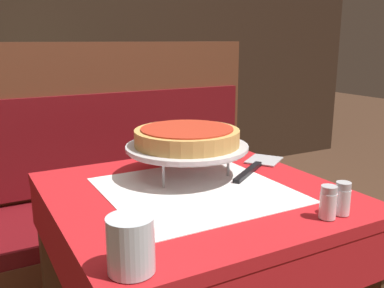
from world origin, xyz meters
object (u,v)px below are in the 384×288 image
dining_table_rear (41,123)px  salt_shaker (328,202)px  dining_table_front (195,227)px  pizza_pan_stand (187,148)px  booth_bench (108,234)px  condiment_caddy (51,98)px  water_glass_near (131,244)px  pizza_server (256,166)px  deep_dish_pizza (187,136)px  pepper_shaker (342,199)px

dining_table_rear → salt_shaker: 2.09m
dining_table_front → pizza_pan_stand: pizza_pan_stand is taller
booth_bench → salt_shaker: size_ratio=21.06×
booth_bench → pizza_pan_stand: 0.84m
condiment_caddy → water_glass_near: bearing=-97.2°
pizza_server → salt_shaker: 0.40m
dining_table_rear → deep_dish_pizza: bearing=-85.3°
booth_bench → pizza_server: bearing=-67.7°
pepper_shaker → dining_table_rear: bearing=98.6°
salt_shaker → condiment_caddy: size_ratio=0.43×
dining_table_front → deep_dish_pizza: (0.04, 0.12, 0.22)m
booth_bench → pizza_pan_stand: bearing=-85.6°
pizza_pan_stand → condiment_caddy: bearing=93.0°
pizza_pan_stand → pepper_shaker: bearing=-67.3°
pizza_pan_stand → deep_dish_pizza: deep_dish_pizza is taller
salt_shaker → pepper_shaker: size_ratio=0.98×
dining_table_front → pizza_server: size_ratio=2.67×
water_glass_near → pepper_shaker: size_ratio=1.29×
booth_bench → pizza_server: size_ratio=5.38×
deep_dish_pizza → condiment_caddy: (-0.08, 1.57, -0.07)m
pizza_server → salt_shaker: salt_shaker is taller
dining_table_front → condiment_caddy: condiment_caddy is taller
dining_table_rear → pepper_shaker: bearing=-81.4°
dining_table_rear → pizza_pan_stand: 1.67m
pizza_pan_stand → deep_dish_pizza: (-0.00, 0.00, 0.03)m
pizza_pan_stand → condiment_caddy: 1.57m
booth_bench → deep_dish_pizza: 0.86m
pizza_server → salt_shaker: size_ratio=3.91×
deep_dish_pizza → pepper_shaker: deep_dish_pizza is taller
booth_bench → pepper_shaker: bearing=-78.1°
deep_dish_pizza → dining_table_rear: bearing=94.7°
pepper_shaker → pizza_server: bearing=82.1°
dining_table_rear → pepper_shaker: (0.31, -2.07, 0.15)m
deep_dish_pizza → pepper_shaker: 0.46m
pizza_pan_stand → dining_table_rear: bearing=94.7°
condiment_caddy → deep_dish_pizza: bearing=-87.0°
pizza_pan_stand → water_glass_near: bearing=-128.3°
water_glass_near → condiment_caddy: 2.01m
dining_table_rear → water_glass_near: bearing=-95.4°
salt_shaker → condiment_caddy: (-0.21, 1.99, 0.01)m
dining_table_rear → pizza_pan_stand: size_ratio=2.24×
pepper_shaker → booth_bench: bearing=101.9°
pizza_pan_stand → pepper_shaker: pizza_pan_stand is taller
booth_bench → condiment_caddy: (-0.03, 0.92, 0.49)m
dining_table_rear → water_glass_near: size_ratio=8.01×
dining_table_front → dining_table_rear: 1.77m
dining_table_rear → salt_shaker: bearing=-82.7°
deep_dish_pizza → pizza_server: deep_dish_pizza is taller
booth_bench → water_glass_near: booth_bench is taller
water_glass_near → condiment_caddy: size_ratio=0.57×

